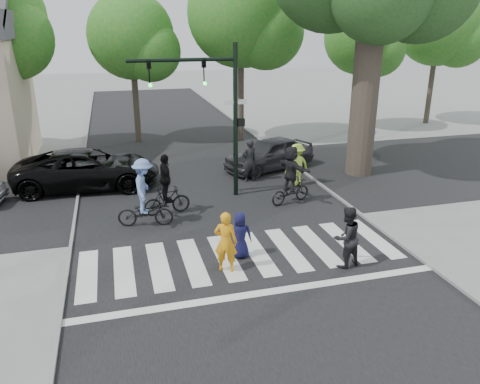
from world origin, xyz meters
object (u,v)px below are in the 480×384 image
Objects in this scene: cyclist_mid at (166,190)px; car_suv at (87,169)px; car_grey at (269,154)px; traffic_signal at (214,100)px; cyclist_left at (144,198)px; pedestrian_child at (240,235)px; pedestrian_woman at (226,242)px; cyclist_right at (291,178)px; pedestrian_adult at (347,237)px.

cyclist_mid reaches higher than car_suv.
car_grey is (5.44, 4.34, -0.16)m from cyclist_mid.
traffic_signal reaches higher than car_suv.
pedestrian_child is at bearing -50.75° from cyclist_left.
traffic_signal is at bearing -113.13° from car_suv.
cyclist_right reaches higher than pedestrian_woman.
traffic_signal is at bearing -75.18° from pedestrian_woman.
cyclist_mid is (0.85, 0.88, -0.11)m from cyclist_left.
cyclist_right is 4.53m from car_grey.
cyclist_right is at bearing -28.24° from traffic_signal.
cyclist_right is 0.38× the size of car_suv.
car_suv is at bearing 153.08° from traffic_signal.
traffic_signal is at bearing -67.81° from car_grey.
cyclist_mid reaches higher than pedestrian_child.
pedestrian_woman is 0.98× the size of pedestrian_adult.
cyclist_left is at bearing -35.64° from pedestrian_child.
car_grey is (3.75, 8.33, 0.05)m from pedestrian_child.
traffic_signal reaches higher than pedestrian_adult.
pedestrian_adult is (2.77, -1.34, 0.20)m from pedestrian_child.
traffic_signal is at bearing -84.56° from pedestrian_adult.
car_suv is (-7.33, 9.17, -0.09)m from pedestrian_adult.
car_grey is (4.35, 9.02, -0.12)m from pedestrian_woman.
cyclist_mid is (-1.69, 3.99, 0.21)m from pedestrian_child.
cyclist_left is 0.40× the size of car_suv.
pedestrian_child is at bearing -128.81° from cyclist_right.
car_suv is (-2.87, 3.84, -0.10)m from cyclist_mid.
cyclist_right is at bearing -107.63° from pedestrian_adult.
pedestrian_child is 0.63× the size of cyclist_mid.
traffic_signal reaches higher than cyclist_left.
car_suv is 1.31× the size of car_grey.
pedestrian_woman is 0.93m from pedestrian_child.
cyclist_right is (0.33, 5.20, 0.10)m from pedestrian_adult.
cyclist_left reaches higher than car_grey.
cyclist_right is (5.64, 0.75, -0.03)m from cyclist_left.
pedestrian_child is at bearing -94.63° from traffic_signal.
cyclist_mid is 0.50× the size of car_grey.
pedestrian_woman reaches higher than pedestrian_child.
cyclist_left is at bearing -143.66° from traffic_signal.
car_grey is at bearing 38.58° from cyclist_mid.
traffic_signal is 6.77m from pedestrian_woman.
cyclist_left is 1.23m from cyclist_mid.
cyclist_mid is (-4.47, 5.33, 0.02)m from pedestrian_adult.
pedestrian_woman is 9.39m from car_suv.
car_suv is at bearing 152.62° from cyclist_right.
pedestrian_adult is at bearing -26.03° from car_grey.
pedestrian_child is 0.24× the size of car_suv.
cyclist_mid reaches higher than car_grey.
pedestrian_adult is at bearing -50.04° from cyclist_mid.
cyclist_left is 8.18m from car_grey.
pedestrian_adult is at bearing -137.55° from car_suv.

